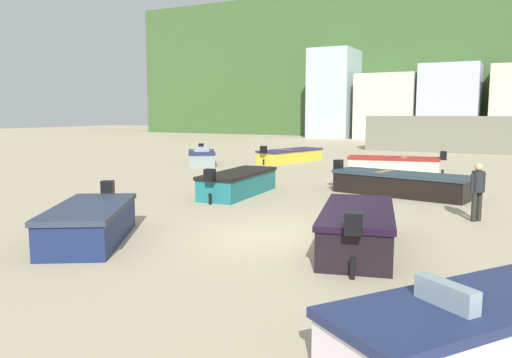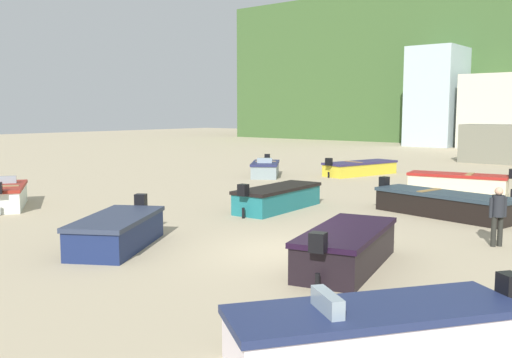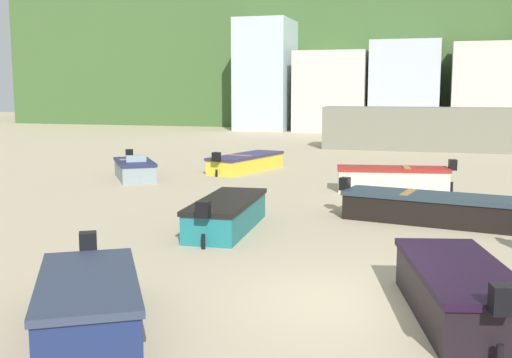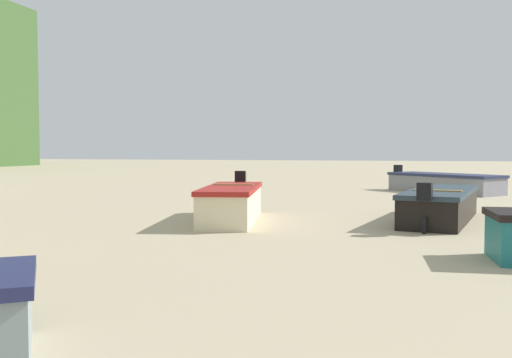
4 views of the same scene
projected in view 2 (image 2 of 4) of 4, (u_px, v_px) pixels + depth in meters
ground_plane at (289, 253)px, 14.53m from camera, size 160.00×160.00×0.00m
townhouse_far_left at (437, 97)px, 59.33m from camera, size 4.88×6.10×10.31m
townhouse_centre_left at (500, 112)px, 55.49m from camera, size 6.46×6.05×7.24m
boat_white_0 at (375, 332)px, 8.29m from camera, size 3.71×4.40×1.11m
boat_black_1 at (346, 248)px, 13.14m from camera, size 2.38×4.23×1.23m
boat_navy_2 at (117, 232)px, 15.04m from camera, size 3.12×3.80×1.18m
boat_cream_3 at (458, 184)px, 24.58m from camera, size 4.47×1.99×1.25m
boat_black_4 at (443, 204)px, 19.59m from camera, size 5.22×2.41×1.16m
boat_grey_5 at (265, 169)px, 31.64m from camera, size 3.09×3.58×1.13m
boat_white_6 at (4, 196)px, 21.32m from camera, size 3.59×3.05×1.18m
boat_yellow_7 at (360, 168)px, 32.38m from camera, size 2.67×5.08×1.09m
boat_teal_9 at (278, 198)px, 20.93m from camera, size 1.67×4.42×1.18m
beach_walker_foreground at (498, 212)px, 15.13m from camera, size 0.48×0.48×1.62m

